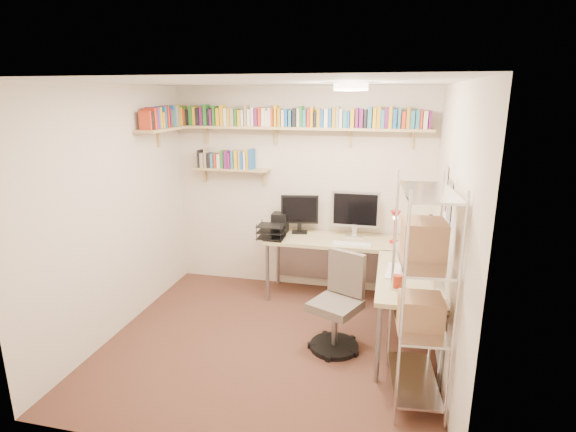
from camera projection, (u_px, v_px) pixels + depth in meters
The scene contains 6 objects.
ground at pixel (270, 343), 4.48m from camera, with size 3.20×3.20×0.00m, color #43271C.
room_shell at pixel (268, 191), 4.07m from camera, with size 3.24×3.04×2.52m.
wall_shelves at pixel (263, 127), 5.26m from camera, with size 3.12×1.09×0.80m.
corner_desk at pixel (351, 247), 5.01m from camera, with size 2.02×1.93×1.31m.
office_chair at pixel (338, 309), 4.32m from camera, with size 0.56×0.56×0.95m.
wire_rack at pixel (422, 277), 3.45m from camera, with size 0.45×0.81×1.81m.
Camera 1 is at (1.08, -3.85, 2.39)m, focal length 28.00 mm.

